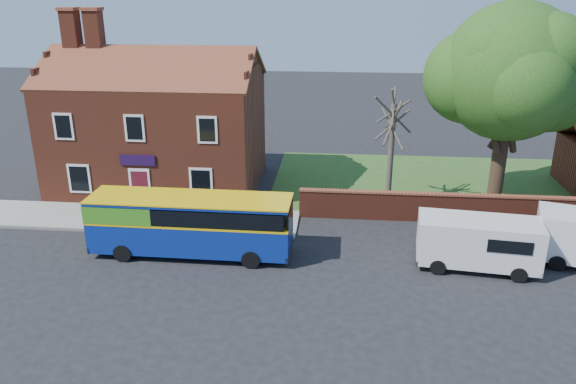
# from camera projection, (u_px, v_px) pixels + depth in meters

# --- Properties ---
(ground) EXTENTS (120.00, 120.00, 0.00)m
(ground) POSITION_uv_depth(u_px,v_px,m) (241.00, 277.00, 24.29)
(ground) COLOR black
(ground) RESTS_ON ground
(pavement) EXTENTS (18.00, 3.50, 0.12)m
(pavement) POSITION_uv_depth(u_px,v_px,m) (131.00, 218.00, 30.25)
(pavement) COLOR gray
(pavement) RESTS_ON ground
(kerb) EXTENTS (18.00, 0.15, 0.14)m
(kerb) POSITION_uv_depth(u_px,v_px,m) (119.00, 231.00, 28.61)
(kerb) COLOR slate
(kerb) RESTS_ON ground
(grass_strip) EXTENTS (26.00, 12.00, 0.04)m
(grass_strip) POSITION_uv_depth(u_px,v_px,m) (481.00, 185.00, 35.25)
(grass_strip) COLOR #426B28
(grass_strip) RESTS_ON ground
(shop_building) EXTENTS (12.30, 8.13, 10.50)m
(shop_building) POSITION_uv_depth(u_px,v_px,m) (159.00, 131.00, 34.43)
(shop_building) COLOR brown
(shop_building) RESTS_ON ground
(boundary_wall) EXTENTS (22.00, 0.38, 1.60)m
(boundary_wall) POSITION_uv_depth(u_px,v_px,m) (509.00, 210.00, 29.38)
(boundary_wall) COLOR maroon
(boundary_wall) RESTS_ON ground
(bus) EXTENTS (9.32, 2.52, 2.83)m
(bus) POSITION_uv_depth(u_px,v_px,m) (185.00, 222.00, 25.88)
(bus) COLOR navy
(bus) RESTS_ON ground
(van_near) EXTENTS (5.43, 2.66, 2.30)m
(van_near) POSITION_uv_depth(u_px,v_px,m) (478.00, 241.00, 24.69)
(van_near) COLOR silver
(van_near) RESTS_ON ground
(large_tree) EXTENTS (9.19, 7.27, 11.21)m
(large_tree) POSITION_uv_depth(u_px,v_px,m) (511.00, 76.00, 29.67)
(large_tree) COLOR black
(large_tree) RESTS_ON ground
(bare_tree) EXTENTS (2.39, 2.85, 6.38)m
(bare_tree) POSITION_uv_depth(u_px,v_px,m) (391.00, 150.00, 31.14)
(bare_tree) COLOR #4C4238
(bare_tree) RESTS_ON ground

